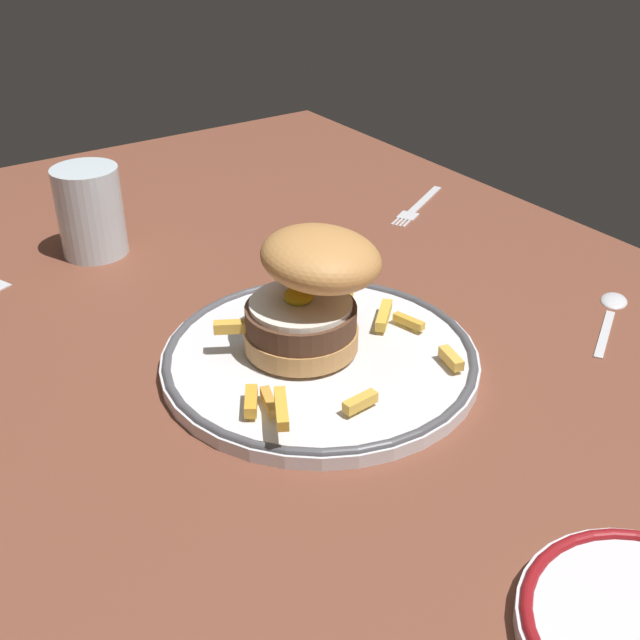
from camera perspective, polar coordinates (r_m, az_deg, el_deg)
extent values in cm
cube|color=brown|center=(73.33, -3.22, -2.73)|extent=(123.97, 89.15, 4.00)
cylinder|color=silver|center=(68.20, 0.00, -2.89)|extent=(27.67, 27.67, 1.20)
torus|color=#4C4C51|center=(67.87, 0.00, -2.47)|extent=(27.27, 27.27, 0.80)
cylinder|color=tan|center=(67.86, -1.23, -1.18)|extent=(9.96, 9.96, 1.80)
cylinder|color=#513322|center=(66.85, -1.24, 0.24)|extent=(9.63, 9.63, 2.12)
cylinder|color=white|center=(66.20, -1.26, 1.22)|extent=(8.83, 8.83, 0.50)
ellipsoid|color=yellow|center=(66.17, -1.32, 1.87)|extent=(2.60, 2.60, 1.40)
ellipsoid|color=#C78849|center=(64.63, 0.09, 4.55)|extent=(13.89, 14.08, 5.60)
cube|color=gold|center=(60.95, -3.73, -5.98)|extent=(3.38, 1.74, 0.77)
cube|color=gold|center=(57.26, -2.84, -6.47)|extent=(4.30, 2.86, 0.87)
cube|color=gold|center=(71.50, 6.51, -0.10)|extent=(3.22, 1.46, 0.72)
cube|color=gold|center=(76.80, 1.87, 2.46)|extent=(3.01, 1.84, 0.85)
cube|color=gold|center=(72.03, 4.69, 0.36)|extent=(3.82, 3.98, 0.95)
cube|color=gold|center=(60.98, -5.06, -5.92)|extent=(3.28, 2.52, 0.94)
cube|color=gold|center=(75.21, -1.67, 1.77)|extent=(3.94, 3.68, 0.75)
cube|color=gold|center=(75.47, 0.66, 1.87)|extent=(4.37, 3.11, 0.70)
cube|color=gold|center=(60.78, 2.96, -6.00)|extent=(1.13, 3.08, 0.89)
cube|color=gold|center=(66.63, 9.56, -2.78)|extent=(3.05, 1.58, 0.91)
cube|color=gold|center=(66.73, -6.48, -0.50)|extent=(2.33, 3.12, 0.96)
cylinder|color=silver|center=(89.93, -16.45, 7.62)|extent=(7.19, 7.19, 9.92)
cylinder|color=silver|center=(90.95, -16.20, 6.08)|extent=(6.62, 6.62, 4.58)
cube|color=silver|center=(103.46, 7.67, 8.76)|extent=(5.67, 9.25, 0.36)
cube|color=silver|center=(98.22, 6.44, 7.63)|extent=(3.08, 3.16, 0.32)
cube|color=silver|center=(96.09, 6.38, 7.09)|extent=(1.38, 2.23, 0.28)
cube|color=silver|center=(96.25, 6.10, 7.15)|extent=(1.38, 2.23, 0.28)
cube|color=silver|center=(96.41, 5.82, 7.21)|extent=(1.38, 2.23, 0.28)
cube|color=silver|center=(96.57, 5.54, 7.27)|extent=(1.38, 2.23, 0.28)
cube|color=silver|center=(77.43, 20.11, -0.88)|extent=(5.32, 8.13, 0.32)
ellipsoid|color=silver|center=(83.50, 20.73, 1.53)|extent=(4.08, 4.42, 0.90)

